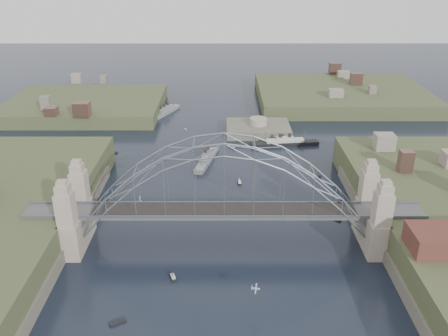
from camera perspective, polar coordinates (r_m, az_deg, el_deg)
ground at (r=105.47m, az=0.01°, el=-9.02°), size 500.00×500.00×0.00m
bridge at (r=99.21m, az=0.01°, el=-3.07°), size 84.00×13.80×24.60m
headland_nw at (r=199.57m, az=-16.13°, el=6.66°), size 60.00×45.00×9.00m
headland_ne at (r=212.16m, az=13.74°, el=8.02°), size 70.00×55.00×9.50m
fort_island at (r=168.91m, az=4.07°, el=4.10°), size 22.00×16.00×9.40m
naval_cruiser_near at (r=145.00m, az=-2.04°, el=1.17°), size 7.07×20.15×6.02m
naval_cruiser_far at (r=190.25m, az=-6.88°, el=6.73°), size 9.29×16.79×5.85m
ocean_liner at (r=158.14m, az=7.26°, el=2.98°), size 22.61×5.80×5.50m
aeroplane at (r=85.57m, az=3.71°, el=-14.14°), size 1.57×2.87×0.42m
small_boat_a at (r=122.63m, az=-9.99°, el=-3.81°), size 1.63×2.37×2.38m
small_boat_b at (r=130.63m, az=1.86°, el=-1.55°), size 1.34×2.01×2.38m
small_boat_c at (r=95.89m, az=-6.11°, el=-12.84°), size 1.69×2.70×1.43m
small_boat_d at (r=138.25m, az=11.32°, el=-0.89°), size 0.82×2.05×0.45m
small_boat_e at (r=155.51m, az=-13.05°, el=1.87°), size 3.15×2.87×0.45m
small_boat_f at (r=154.49m, az=1.14°, el=2.42°), size 1.78×1.51×1.43m
small_boat_h at (r=171.73m, az=-4.63°, el=4.60°), size 1.10×1.82×0.45m
small_boat_i at (r=117.09m, az=13.20°, el=-5.98°), size 2.45×2.35×0.45m
small_boat_j at (r=87.96m, az=-12.57°, el=-17.53°), size 2.99×2.35×0.45m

